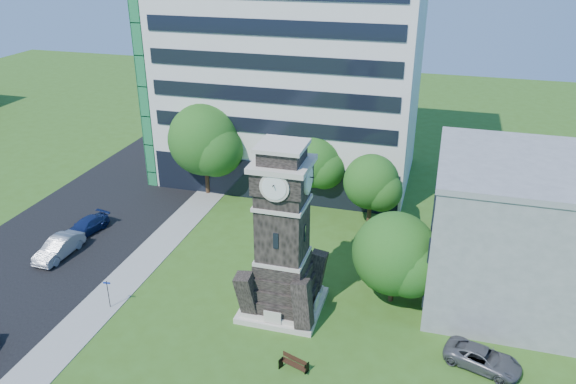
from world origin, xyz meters
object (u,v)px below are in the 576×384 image
(car_street_mid, at_px, (59,248))
(car_east_lot, at_px, (483,358))
(park_bench, at_px, (294,363))
(car_street_north, at_px, (86,226))
(clock_tower, at_px, (283,242))
(street_sign, at_px, (108,291))

(car_street_mid, height_order, car_east_lot, car_street_mid)
(park_bench, bearing_deg, car_east_lot, 36.53)
(park_bench, bearing_deg, car_street_north, 171.99)
(car_street_north, bearing_deg, clock_tower, -4.12)
(street_sign, bearing_deg, park_bench, -17.20)
(clock_tower, relative_size, park_bench, 7.12)
(car_street_north, height_order, car_east_lot, car_street_north)
(car_street_mid, height_order, park_bench, car_street_mid)
(park_bench, bearing_deg, street_sign, -170.20)
(park_bench, distance_m, street_sign, 14.32)
(clock_tower, bearing_deg, car_street_north, 163.86)
(car_east_lot, bearing_deg, car_street_mid, 100.52)
(car_street_mid, distance_m, car_east_lot, 33.05)
(street_sign, bearing_deg, clock_tower, 8.59)
(car_east_lot, height_order, park_bench, car_east_lot)
(car_east_lot, height_order, street_sign, street_sign)
(clock_tower, relative_size, car_east_lot, 2.69)
(car_street_mid, xyz_separation_m, park_bench, (21.89, -7.43, -0.32))
(car_east_lot, distance_m, street_sign, 25.03)
(clock_tower, bearing_deg, park_bench, -67.36)
(car_street_north, relative_size, park_bench, 2.60)
(car_east_lot, relative_size, street_sign, 2.08)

